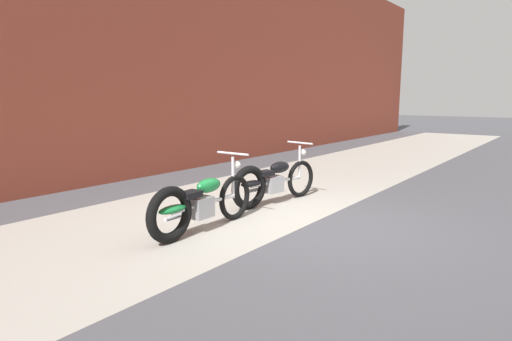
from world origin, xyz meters
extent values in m
plane|color=#47474C|center=(0.00, 0.00, 0.00)|extent=(80.00, 80.00, 0.00)
cube|color=#9E998E|center=(0.00, 1.75, 0.00)|extent=(36.00, 3.50, 0.01)
cube|color=brown|center=(0.00, 5.20, 3.18)|extent=(36.00, 0.50, 6.37)
torus|color=black|center=(-0.48, 1.03, 0.34)|extent=(0.68, 0.09, 0.68)
torus|color=black|center=(-1.78, 1.01, 0.36)|extent=(0.73, 0.14, 0.73)
cylinder|color=silver|center=(-1.13, 1.02, 0.38)|extent=(1.24, 0.08, 0.06)
cube|color=#99999E|center=(-1.21, 1.02, 0.34)|extent=(0.32, 0.23, 0.28)
ellipsoid|color=#197A38|center=(-1.05, 1.02, 0.62)|extent=(0.44, 0.20, 0.20)
ellipsoid|color=#197A38|center=(-1.73, 1.01, 0.42)|extent=(0.44, 0.19, 0.10)
cube|color=black|center=(-1.41, 1.01, 0.56)|extent=(0.28, 0.21, 0.08)
cylinder|color=silver|center=(-0.52, 1.03, 0.65)|extent=(0.04, 0.04, 0.62)
cylinder|color=silver|center=(-0.52, 1.03, 1.01)|extent=(0.04, 0.58, 0.03)
sphere|color=white|center=(-0.42, 1.03, 0.83)|extent=(0.11, 0.11, 0.11)
cylinder|color=silver|center=(-1.45, 1.16, 0.26)|extent=(0.55, 0.07, 0.06)
torus|color=black|center=(1.40, 1.03, 0.34)|extent=(0.68, 0.18, 0.68)
torus|color=black|center=(0.12, 1.23, 0.36)|extent=(0.74, 0.24, 0.73)
cylinder|color=silver|center=(0.76, 1.13, 0.38)|extent=(1.23, 0.25, 0.06)
cube|color=#99999E|center=(0.68, 1.14, 0.34)|extent=(0.35, 0.27, 0.28)
ellipsoid|color=black|center=(0.84, 1.11, 0.62)|extent=(0.46, 0.26, 0.20)
ellipsoid|color=black|center=(0.17, 1.22, 0.42)|extent=(0.46, 0.25, 0.10)
cube|color=black|center=(0.48, 1.17, 0.56)|extent=(0.31, 0.24, 0.08)
cylinder|color=silver|center=(1.36, 1.03, 0.65)|extent=(0.05, 0.05, 0.62)
cylinder|color=silver|center=(1.36, 1.03, 1.01)|extent=(0.12, 0.58, 0.03)
sphere|color=white|center=(1.46, 1.02, 0.83)|extent=(0.11, 0.11, 0.11)
cylinder|color=silver|center=(0.47, 1.32, 0.26)|extent=(0.55, 0.14, 0.06)
camera|label=1|loc=(-5.25, -3.00, 1.82)|focal=29.95mm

